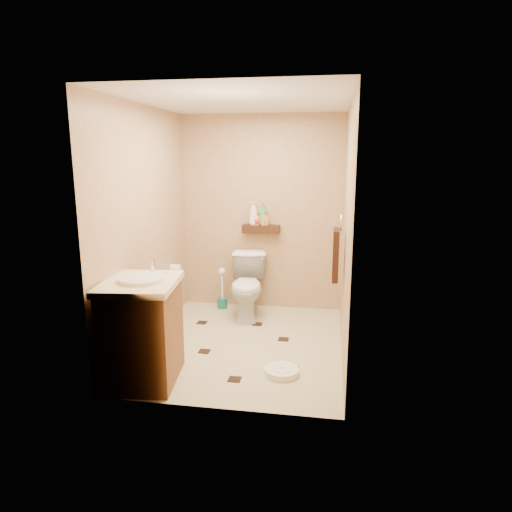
# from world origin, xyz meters

# --- Properties ---
(ground) EXTENTS (2.50, 2.50, 0.00)m
(ground) POSITION_xyz_m (0.00, 0.00, 0.00)
(ground) COLOR beige
(ground) RESTS_ON ground
(wall_back) EXTENTS (2.00, 0.04, 2.40)m
(wall_back) POSITION_xyz_m (0.00, 1.25, 1.20)
(wall_back) COLOR tan
(wall_back) RESTS_ON ground
(wall_front) EXTENTS (2.00, 0.04, 2.40)m
(wall_front) POSITION_xyz_m (0.00, -1.25, 1.20)
(wall_front) COLOR tan
(wall_front) RESTS_ON ground
(wall_left) EXTENTS (0.04, 2.50, 2.40)m
(wall_left) POSITION_xyz_m (-1.00, 0.00, 1.20)
(wall_left) COLOR tan
(wall_left) RESTS_ON ground
(wall_right) EXTENTS (0.04, 2.50, 2.40)m
(wall_right) POSITION_xyz_m (1.00, 0.00, 1.20)
(wall_right) COLOR tan
(wall_right) RESTS_ON ground
(ceiling) EXTENTS (2.00, 2.50, 0.02)m
(ceiling) POSITION_xyz_m (0.00, 0.00, 2.40)
(ceiling) COLOR silver
(ceiling) RESTS_ON wall_back
(wall_shelf) EXTENTS (0.46, 0.14, 0.10)m
(wall_shelf) POSITION_xyz_m (0.00, 1.17, 1.02)
(wall_shelf) COLOR #3A190F
(wall_shelf) RESTS_ON wall_back
(floor_accents) EXTENTS (1.25, 1.45, 0.01)m
(floor_accents) POSITION_xyz_m (0.02, -0.04, 0.00)
(floor_accents) COLOR black
(floor_accents) RESTS_ON ground
(toilet) EXTENTS (0.50, 0.78, 0.75)m
(toilet) POSITION_xyz_m (-0.11, 0.83, 0.37)
(toilet) COLOR white
(toilet) RESTS_ON ground
(vanity) EXTENTS (0.69, 0.80, 1.03)m
(vanity) POSITION_xyz_m (-0.70, -0.89, 0.46)
(vanity) COLOR brown
(vanity) RESTS_ON ground
(bathroom_scale) EXTENTS (0.32, 0.32, 0.06)m
(bathroom_scale) POSITION_xyz_m (0.46, -0.61, 0.03)
(bathroom_scale) COLOR white
(bathroom_scale) RESTS_ON ground
(toilet_brush) EXTENTS (0.12, 0.12, 0.53)m
(toilet_brush) POSITION_xyz_m (-0.48, 1.07, 0.19)
(toilet_brush) COLOR #19655E
(toilet_brush) RESTS_ON ground
(towel_ring) EXTENTS (0.12, 0.30, 0.76)m
(towel_ring) POSITION_xyz_m (0.91, 0.25, 0.95)
(towel_ring) COLOR silver
(towel_ring) RESTS_ON wall_right
(toilet_paper) EXTENTS (0.12, 0.11, 0.12)m
(toilet_paper) POSITION_xyz_m (-0.94, 0.65, 0.60)
(toilet_paper) COLOR white
(toilet_paper) RESTS_ON wall_left
(bottle_a) EXTENTS (0.14, 0.14, 0.29)m
(bottle_a) POSITION_xyz_m (-0.09, 1.17, 1.21)
(bottle_a) COLOR silver
(bottle_a) RESTS_ON wall_shelf
(bottle_b) EXTENTS (0.09, 0.09, 0.16)m
(bottle_b) POSITION_xyz_m (-0.05, 1.17, 1.15)
(bottle_b) COLOR yellow
(bottle_b) RESTS_ON wall_shelf
(bottle_c) EXTENTS (0.16, 0.16, 0.15)m
(bottle_c) POSITION_xyz_m (-0.05, 1.17, 1.14)
(bottle_c) COLOR red
(bottle_c) RESTS_ON wall_shelf
(bottle_d) EXTENTS (0.14, 0.14, 0.27)m
(bottle_d) POSITION_xyz_m (0.02, 1.17, 1.20)
(bottle_d) COLOR #35A159
(bottle_d) RESTS_ON wall_shelf
(bottle_e) EXTENTS (0.11, 0.11, 0.18)m
(bottle_e) POSITION_xyz_m (0.04, 1.17, 1.16)
(bottle_e) COLOR #F78152
(bottle_e) RESTS_ON wall_shelf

